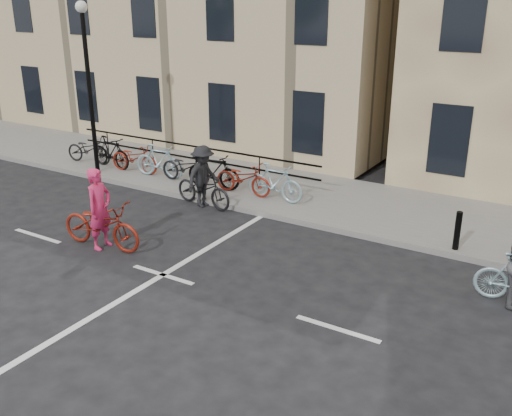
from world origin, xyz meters
The scene contains 8 objects.
ground centered at (0.00, 0.00, 0.00)m, with size 120.00×120.00×0.00m, color black.
sidewalk centered at (-4.00, 6.00, 0.07)m, with size 46.00×4.00×0.15m, color slate.
building_west centered at (-9.00, 13.00, 5.15)m, with size 20.00×10.00×10.00m, color tan.
lamp_post centered at (-6.50, 4.40, 3.49)m, with size 0.36×0.36×5.28m.
bollard_east centered at (5.00, 4.25, 0.60)m, with size 0.14×0.14×0.90m, color black.
parked_bikes centered at (-3.87, 5.04, 0.65)m, with size 9.35×1.23×1.05m.
cyclist_pink centered at (-2.15, 0.39, 0.66)m, with size 2.21×0.95×1.91m.
cyclist_dark centered at (-1.81, 3.90, 0.68)m, with size 2.02×1.19×1.74m.
Camera 1 is at (7.33, -8.16, 5.50)m, focal length 40.00 mm.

